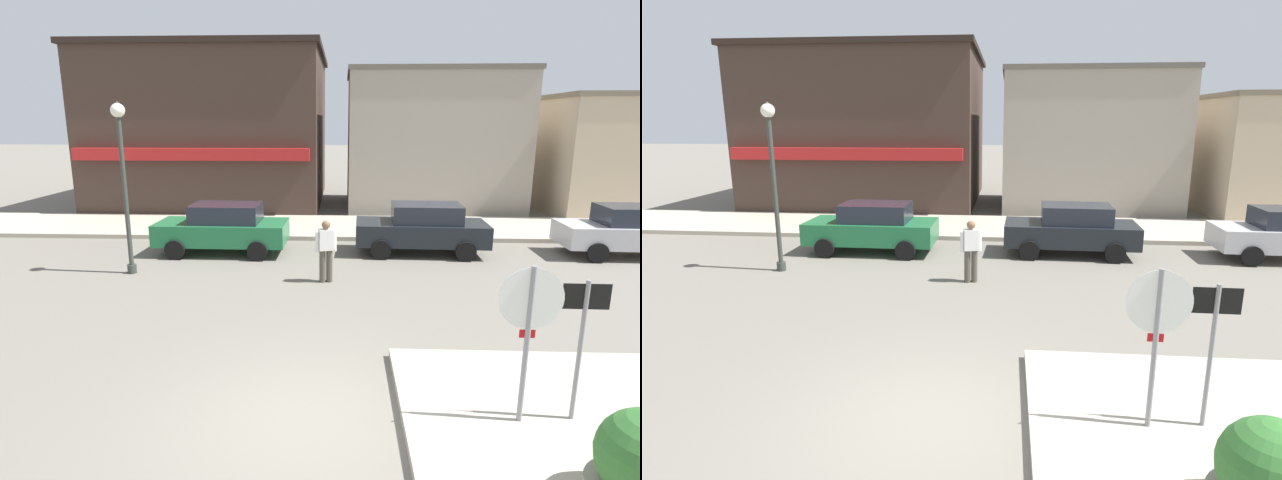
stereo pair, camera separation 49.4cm
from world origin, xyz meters
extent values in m
plane|color=#6B665B|center=(0.00, 0.00, 0.00)|extent=(160.00, 160.00, 0.00)
cube|color=#A89E8C|center=(0.00, 12.61, 0.07)|extent=(80.00, 4.00, 0.15)
cylinder|color=gray|center=(2.89, -0.10, 1.15)|extent=(0.07, 0.07, 2.30)
cylinder|color=red|center=(2.89, -0.08, 1.87)|extent=(0.76, 0.03, 0.76)
cylinder|color=white|center=(2.89, -0.09, 1.87)|extent=(0.82, 0.02, 0.82)
cube|color=red|center=(2.89, -0.08, 1.39)|extent=(0.20, 0.02, 0.11)
cylinder|color=gray|center=(3.61, -0.02, 1.05)|extent=(0.06, 0.06, 2.10)
cube|color=black|center=(3.61, -0.01, 1.88)|extent=(0.60, 0.02, 0.34)
cube|color=white|center=(3.61, 0.00, 1.88)|extent=(0.54, 0.02, 0.29)
cube|color=black|center=(3.61, 0.01, 1.88)|extent=(0.34, 0.01, 0.08)
cylinder|color=#333833|center=(-5.23, 6.65, 2.10)|extent=(0.12, 0.12, 4.20)
cylinder|color=#333833|center=(-5.23, 6.65, 0.12)|extent=(0.24, 0.24, 0.24)
sphere|color=white|center=(-5.23, 6.65, 4.31)|extent=(0.36, 0.36, 0.36)
cone|color=#333833|center=(-5.23, 6.65, 4.45)|extent=(0.32, 0.32, 0.18)
cube|color=#1E6B3D|center=(-3.23, 8.87, 0.67)|extent=(4.03, 1.76, 0.66)
cube|color=#1E232D|center=(-3.08, 8.87, 1.28)|extent=(2.10, 1.42, 0.56)
cylinder|color=black|center=(-4.49, 8.04, 0.30)|extent=(0.60, 0.19, 0.60)
cylinder|color=black|center=(-4.46, 9.74, 0.30)|extent=(0.60, 0.19, 0.60)
cylinder|color=black|center=(-2.01, 8.00, 0.30)|extent=(0.60, 0.19, 0.60)
cylinder|color=black|center=(-1.98, 9.70, 0.30)|extent=(0.60, 0.19, 0.60)
cube|color=black|center=(2.93, 9.13, 0.67)|extent=(4.06, 1.85, 0.66)
cube|color=#1E232D|center=(3.08, 9.12, 1.28)|extent=(2.13, 1.47, 0.56)
cylinder|color=black|center=(1.66, 8.32, 0.30)|extent=(0.61, 0.20, 0.60)
cylinder|color=black|center=(1.73, 10.02, 0.30)|extent=(0.61, 0.20, 0.60)
cylinder|color=black|center=(4.14, 8.23, 0.30)|extent=(0.61, 0.20, 0.60)
cylinder|color=black|center=(4.20, 9.93, 0.30)|extent=(0.61, 0.20, 0.60)
cube|color=#B7B7BC|center=(9.21, 9.07, 0.67)|extent=(4.05, 1.82, 0.66)
cube|color=#1E232D|center=(9.36, 9.06, 1.28)|extent=(2.12, 1.46, 0.56)
cylinder|color=black|center=(7.94, 8.26, 0.30)|extent=(0.61, 0.20, 0.60)
cylinder|color=black|center=(7.99, 9.96, 0.30)|extent=(0.61, 0.20, 0.60)
cylinder|color=#4C473D|center=(0.18, 6.15, 0.42)|extent=(0.16, 0.16, 0.85)
cylinder|color=#4C473D|center=(0.00, 6.11, 0.42)|extent=(0.16, 0.16, 0.85)
cube|color=white|center=(0.09, 6.13, 1.12)|extent=(0.40, 0.30, 0.54)
sphere|color=brown|center=(0.09, 6.13, 1.50)|extent=(0.22, 0.22, 0.22)
cylinder|color=white|center=(0.31, 6.18, 1.07)|extent=(0.11, 0.11, 0.52)
cylinder|color=white|center=(-0.14, 6.08, 1.07)|extent=(0.11, 0.11, 0.52)
cube|color=#3D2D26|center=(-5.81, 19.57, 3.53)|extent=(10.41, 9.93, 7.07)
cube|color=#B21E1E|center=(-5.81, 14.46, 2.70)|extent=(9.89, 0.40, 0.50)
cube|color=black|center=(-5.81, 19.57, 7.19)|extent=(10.72, 10.22, 0.24)
cube|color=#9E9384|center=(4.62, 18.24, 3.04)|extent=(7.74, 5.99, 6.08)
cube|color=#5E584F|center=(4.62, 18.24, 6.18)|extent=(7.90, 6.11, 0.20)
cube|color=tan|center=(12.75, 16.71, 2.49)|extent=(6.31, 5.09, 4.98)
cube|color=#716452|center=(12.75, 16.71, 5.08)|extent=(6.44, 5.19, 0.20)
camera|label=1|loc=(0.50, -6.14, 4.05)|focal=28.00mm
camera|label=2|loc=(0.99, -6.11, 4.05)|focal=28.00mm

